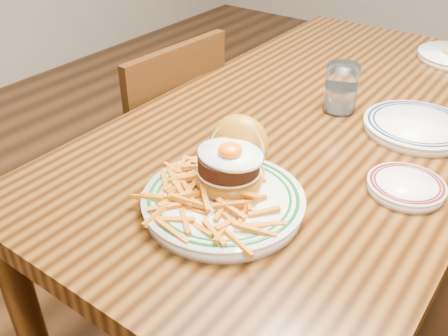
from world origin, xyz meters
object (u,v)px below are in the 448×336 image
Objects in this scene: chair_left at (158,153)px; main_plate at (226,186)px; table at (320,143)px; side_plate at (406,186)px.

chair_left is 2.57× the size of main_plate.
chair_left is (-0.56, -0.07, -0.20)m from table.
chair_left is 0.78m from main_plate.
side_plate is at bearing 22.29° from main_plate.
side_plate is (0.85, -0.15, 0.30)m from chair_left.
main_plate is (0.02, -0.47, 0.13)m from table.
chair_left is at bearing 125.13° from main_plate.
main_plate reaches higher than side_plate.
chair_left is 5.50× the size of side_plate.
table is at bearing 10.63° from chair_left.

